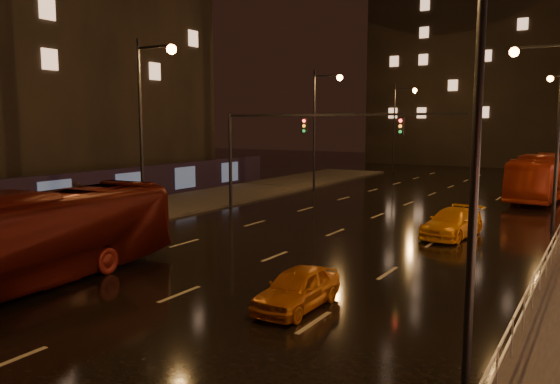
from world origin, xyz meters
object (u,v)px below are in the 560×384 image
(taxi_near, at_px, (297,288))
(taxi_far, at_px, (452,223))
(pedestrian_c, at_px, (78,198))
(bus_red, at_px, (29,239))
(bus_curb, at_px, (542,177))

(taxi_near, distance_m, taxi_far, 13.31)
(taxi_far, distance_m, pedestrian_c, 21.77)
(bus_red, relative_size, taxi_near, 3.25)
(bus_curb, xyz_separation_m, taxi_near, (-3.78, -30.28, -1.05))
(bus_curb, xyz_separation_m, taxi_far, (-2.36, -17.04, -0.98))
(bus_red, distance_m, pedestrian_c, 14.93)
(taxi_near, xyz_separation_m, taxi_far, (1.42, 13.23, 0.06))
(bus_red, bearing_deg, taxi_near, 12.87)
(taxi_far, bearing_deg, bus_curb, 89.12)
(taxi_near, bearing_deg, taxi_far, 84.30)
(bus_curb, xyz_separation_m, pedestrian_c, (-23.42, -22.53, -0.57))
(bus_curb, bearing_deg, taxi_near, -92.94)
(pedestrian_c, bearing_deg, taxi_far, -70.17)
(pedestrian_c, bearing_deg, bus_curb, -40.89)
(bus_red, xyz_separation_m, taxi_near, (9.03, 2.75, -1.03))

